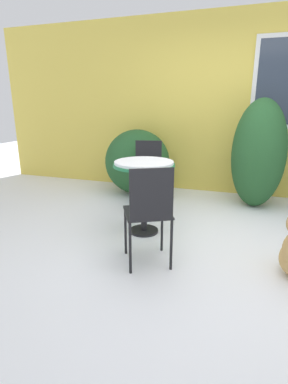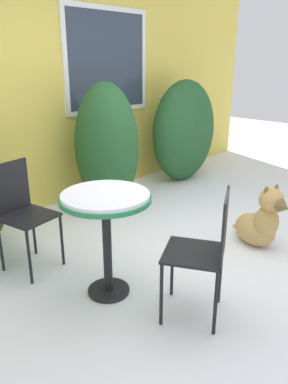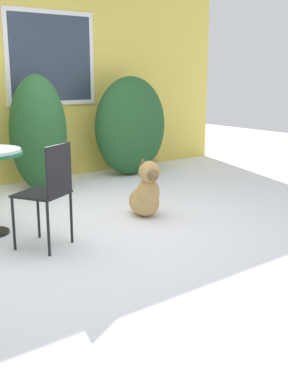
% 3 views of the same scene
% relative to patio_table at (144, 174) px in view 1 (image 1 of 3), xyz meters
% --- Properties ---
extents(ground_plane, '(16.00, 16.00, 0.00)m').
position_rel_patio_table_xyz_m(ground_plane, '(0.72, -0.28, -0.67)').
color(ground_plane, white).
extents(house_wall, '(8.00, 0.10, 2.67)m').
position_rel_patio_table_xyz_m(house_wall, '(0.78, 1.92, 0.69)').
color(house_wall, '#DBC14C').
rests_on(house_wall, ground_plane).
extents(shrub_left, '(1.02, 0.94, 1.00)m').
position_rel_patio_table_xyz_m(shrub_left, '(-0.59, 1.42, -0.16)').
color(shrub_left, '#235128').
rests_on(shrub_left, ground_plane).
extents(shrub_middle, '(0.71, 0.77, 1.46)m').
position_rel_patio_table_xyz_m(shrub_middle, '(1.17, 1.35, 0.07)').
color(shrub_middle, '#235128').
rests_on(shrub_middle, ground_plane).
extents(patio_table, '(0.65, 0.65, 0.80)m').
position_rel_patio_table_xyz_m(patio_table, '(0.00, 0.00, 0.00)').
color(patio_table, black).
rests_on(patio_table, ground_plane).
extents(patio_chair_near_table, '(0.45, 0.45, 0.91)m').
position_rel_patio_table_xyz_m(patio_chair_near_table, '(-0.22, 0.80, -0.15)').
color(patio_chair_near_table, black).
rests_on(patio_chair_near_table, ground_plane).
extents(patio_chair_far_side, '(0.52, 0.52, 0.91)m').
position_rel_patio_table_xyz_m(patio_chair_far_side, '(0.27, -0.67, -0.15)').
color(patio_chair_far_side, black).
rests_on(patio_chair_far_side, ground_plane).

